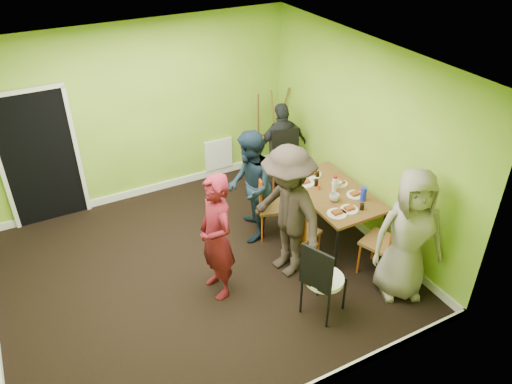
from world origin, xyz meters
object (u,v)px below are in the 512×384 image
Objects in this scene: easel at (270,132)px; orange_bottle at (319,187)px; chair_bentwood at (322,277)px; person_left_far at (250,187)px; thermos at (335,185)px; person_front_end at (409,236)px; chair_left_near at (300,229)px; blue_bottle at (363,194)px; person_left_near at (287,213)px; chair_front_end at (389,239)px; person_standing at (216,237)px; person_back_end at (282,146)px; chair_back_end at (285,149)px; chair_left_far at (266,201)px; dining_table at (332,195)px.

easel is 20.68× the size of orange_bottle.
person_left_far is (0.00, 1.79, 0.24)m from chair_bentwood.
thermos reaches higher than orange_bottle.
orange_bottle is 1.54m from person_front_end.
chair_left_near is 0.60× the size of easel.
blue_bottle is 0.11× the size of person_front_end.
thermos reaches higher than blue_bottle.
person_left_near reaches higher than person_left_far.
chair_left_near is at bearing 173.36° from blue_bottle.
person_front_end reaches higher than chair_front_end.
blue_bottle is 1.19m from person_left_near.
chair_front_end is 4.66× the size of thermos.
chair_front_end is 2.19m from person_standing.
person_back_end is at bearing -100.26° from easel.
thermos is at bearing 85.83° from person_left_far.
person_left_far is 1.10× the size of person_back_end.
person_left_far is (-1.06, -0.82, 0.04)m from chair_back_end.
chair_left_far is 1.36m from blue_bottle.
orange_bottle is 1.40m from person_back_end.
easel reaches higher than chair_front_end.
person_left_near is (-0.14, -0.80, 0.34)m from chair_left_far.
person_left_far reaches higher than easel.
chair_back_end is at bearing 137.26° from chair_left_near.
chair_front_end is at bearing 92.74° from person_back_end.
person_left_near is 1.48m from person_front_end.
person_standing is at bearing 44.18° from person_back_end.
chair_front_end is at bearing 59.85° from person_left_far.
person_standing is (-1.10, -0.76, 0.27)m from chair_left_far.
chair_bentwood is at bearing 75.98° from chair_back_end.
chair_bentwood is 14.35× the size of orange_bottle.
chair_left_near is 12.50× the size of orange_bottle.
easel is 2.11m from thermos.
thermos is 0.13× the size of person_left_near.
chair_back_end reaches higher than dining_table.
dining_table is 1.04m from person_left_near.
person_left_near is at bearing -90.35° from chair_left_near.
person_standing is (-0.89, 0.94, 0.25)m from chair_bentwood.
person_left_near is (-0.81, -0.48, 0.13)m from orange_bottle.
person_left_near reaches higher than dining_table.
person_back_end is at bearing 138.25° from chair_left_near.
person_left_far reaches higher than chair_left_near.
blue_bottle is 1.55m from person_left_far.
person_front_end is (0.03, -2.90, 0.13)m from person_back_end.
chair_back_end reaches higher than chair_bentwood.
chair_left_far is 1.10× the size of chair_left_near.
orange_bottle is 0.97m from person_left_far.
blue_bottle is (1.25, 0.87, 0.26)m from chair_bentwood.
person_left_far reaches higher than chair_bentwood.
chair_left_far is at bearing 91.13° from person_left_far.
person_back_end is at bearing 71.20° from chair_front_end.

